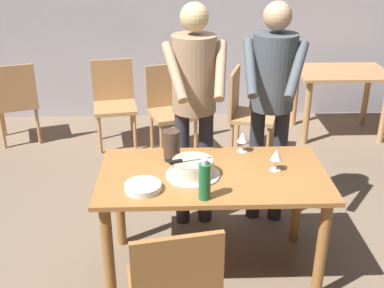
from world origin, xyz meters
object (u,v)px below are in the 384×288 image
object	(u,v)px
background_chair_0	(16,100)
cake_on_platter	(193,168)
background_chair_3	(170,106)
person_cutting_cake	(194,94)
plate_stack	(143,187)
hurricane_lamp	(172,145)
background_chair_2	(114,100)
main_dining_table	(213,190)
background_table	(340,85)
wine_glass_far	(276,156)
wine_glass_near	(243,138)
person_standing_beside	(272,92)
cake_knife	(182,161)
background_chair_1	(246,110)
water_bottle	(205,181)

from	to	relation	value
background_chair_0	cake_on_platter	bearing A→B (deg)	-51.18
cake_on_platter	background_chair_3	bearing A→B (deg)	94.55
person_cutting_cake	background_chair_0	distance (m)	2.52
plate_stack	person_cutting_cake	distance (m)	0.92
hurricane_lamp	background_chair_2	xyz separation A→B (m)	(-0.63, 1.99, -0.37)
main_dining_table	background_table	world-z (taller)	main_dining_table
main_dining_table	plate_stack	distance (m)	0.50
main_dining_table	hurricane_lamp	xyz separation A→B (m)	(-0.26, 0.20, 0.23)
plate_stack	wine_glass_far	distance (m)	0.87
main_dining_table	plate_stack	bearing A→B (deg)	-155.27
plate_stack	wine_glass_near	xyz separation A→B (m)	(0.66, 0.51, 0.08)
background_chair_0	wine_glass_far	bearing A→B (deg)	-43.09
background_chair_3	wine_glass_far	bearing A→B (deg)	-70.41
background_chair_3	person_standing_beside	bearing A→B (deg)	-60.47
wine_glass_near	background_chair_2	size ratio (longest dim) A/B	0.16
cake_on_platter	background_table	world-z (taller)	cake_on_platter
main_dining_table	person_standing_beside	world-z (taller)	person_standing_beside
cake_knife	background_chair_2	world-z (taller)	background_chair_2
person_cutting_cake	background_chair_1	xyz separation A→B (m)	(0.57, 1.23, -0.58)
main_dining_table	cake_on_platter	xyz separation A→B (m)	(-0.13, -0.03, 0.18)
wine_glass_far	person_cutting_cake	distance (m)	0.79
wine_glass_far	cake_knife	bearing A→B (deg)	-172.35
cake_on_platter	background_chair_2	xyz separation A→B (m)	(-0.76, 2.22, -0.31)
background_chair_2	person_standing_beside	bearing A→B (deg)	-48.84
hurricane_lamp	cake_on_platter	bearing A→B (deg)	-59.67
water_bottle	background_chair_1	bearing A→B (deg)	75.54
wine_glass_near	person_cutting_cake	size ratio (longest dim) A/B	0.08
main_dining_table	cake_on_platter	distance (m)	0.22
hurricane_lamp	background_table	distance (m)	2.86
plate_stack	background_chair_3	xyz separation A→B (m)	(0.14, 2.17, -0.28)
main_dining_table	person_standing_beside	distance (m)	0.91
wine_glass_far	hurricane_lamp	xyz separation A→B (m)	(-0.66, 0.17, 0.00)
background_table	background_chair_3	size ratio (longest dim) A/B	1.11
main_dining_table	cake_on_platter	world-z (taller)	cake_on_platter
background_table	background_chair_0	size ratio (longest dim) A/B	1.11
person_cutting_cake	person_standing_beside	bearing A→B (deg)	3.04
cake_knife	background_chair_2	bearing A→B (deg)	107.20
cake_on_platter	main_dining_table	bearing A→B (deg)	12.77
water_bottle	background_table	distance (m)	3.16
wine_glass_far	background_chair_1	size ratio (longest dim) A/B	0.16
background_chair_0	background_chair_1	bearing A→B (deg)	-9.28
water_bottle	person_cutting_cake	world-z (taller)	person_cutting_cake
background_chair_3	cake_on_platter	bearing A→B (deg)	-85.45
person_standing_beside	background_chair_3	size ratio (longest dim) A/B	1.91
cake_knife	cake_on_platter	bearing A→B (deg)	18.00
background_chair_3	water_bottle	bearing A→B (deg)	-84.58
background_chair_1	background_table	bearing A→B (deg)	25.25
wine_glass_near	plate_stack	bearing A→B (deg)	-142.03
wine_glass_far	background_chair_0	bearing A→B (deg)	136.91
main_dining_table	background_chair_3	size ratio (longest dim) A/B	1.61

